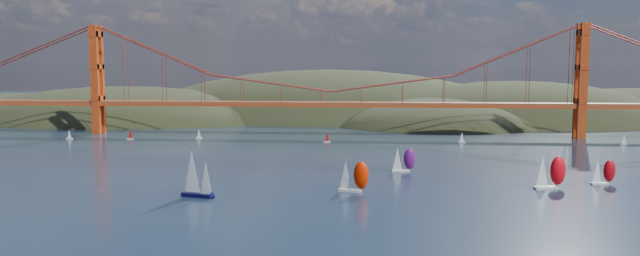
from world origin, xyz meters
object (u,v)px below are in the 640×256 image
Objects in this scene: racer_1 at (550,172)px; racer_rwb at (403,159)px; racer_0 at (353,176)px; racer_2 at (603,171)px; sloop_navy at (196,174)px.

racer_1 reaches higher than racer_rwb.
racer_1 reaches higher than racer_0.
racer_0 is 1.17× the size of racer_2.
racer_1 is (99.43, 18.78, -1.12)m from sloop_navy.
sloop_navy reaches higher than racer_2.
sloop_navy is 1.41× the size of racer_0.
racer_1 is (56.85, 8.88, 0.40)m from racer_0.
racer_2 is at bearing 28.67° from sloop_navy.
sloop_navy reaches higher than racer_1.
racer_0 is at bearing -179.36° from racer_2.
racer_2 is at bearing 8.76° from racer_1.
sloop_navy is 43.74m from racer_0.
racer_1 is at bearing -33.81° from racer_rwb.
racer_2 is 0.95× the size of racer_rwb.
racer_2 is (74.63, 16.70, -0.70)m from racer_0.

